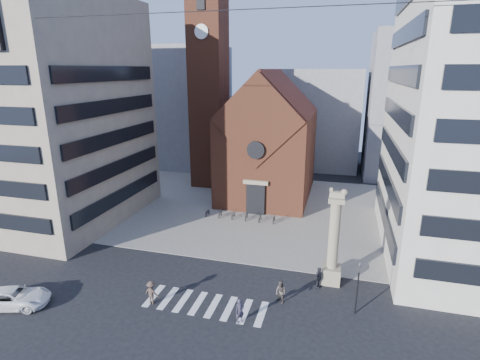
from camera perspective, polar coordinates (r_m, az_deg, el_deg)
name	(u,v)px	position (r m, az deg, el deg)	size (l,w,h in m)	color
ground	(212,283)	(34.00, -4.33, -15.44)	(120.00, 120.00, 0.00)	black
piazza	(259,208)	(50.44, 2.91, -4.32)	(46.00, 30.00, 0.05)	gray
zebra_crossing	(206,304)	(31.49, -5.26, -18.35)	(10.20, 3.20, 0.01)	white
church	(269,142)	(53.98, 4.43, 5.84)	(12.00, 16.65, 18.00)	brown
campanile	(209,84)	(58.61, -4.76, 14.31)	(5.50, 5.50, 31.20)	brown
building_left	(46,113)	(50.53, -27.41, 9.07)	(18.00, 20.00, 26.00)	gray
bg_block_left	(182,107)	(73.79, -8.87, 10.94)	(16.00, 14.00, 22.00)	gray
bg_block_mid	(321,119)	(72.73, 12.24, 9.10)	(14.00, 12.00, 18.00)	gray
bg_block_right	(418,106)	(70.35, 25.54, 10.11)	(16.00, 14.00, 24.00)	gray
lion_column	(333,246)	(33.39, 14.02, -9.78)	(1.63, 1.60, 8.68)	tan
traffic_light	(357,287)	(30.50, 17.47, -15.29)	(0.13, 0.16, 4.30)	black
white_car	(14,298)	(35.58, -31.17, -15.08)	(2.47, 5.35, 1.49)	white
pedestrian_0	(240,311)	(29.06, -0.01, -19.33)	(0.70, 0.46, 1.92)	#312C3E
pedestrian_1	(281,292)	(31.22, 6.21, -16.65)	(0.92, 0.72, 1.89)	#4E453E
pedestrian_2	(318,278)	(33.61, 11.87, -14.34)	(1.09, 0.46, 1.87)	#212228
pedestrian_3	(152,292)	(31.76, -13.30, -16.33)	(1.27, 0.73, 1.97)	#42332C
scooter_0	(207,212)	(47.95, -4.99, -4.92)	(0.58, 1.65, 0.87)	black
scooter_1	(220,213)	(47.39, -3.04, -5.08)	(0.45, 1.60, 0.96)	black
scooter_2	(233,215)	(46.93, -1.04, -5.34)	(0.58, 1.65, 0.87)	black
scooter_3	(247,216)	(46.49, 1.00, -5.50)	(0.45, 1.60, 0.96)	black
scooter_4	(260,218)	(46.15, 3.07, -5.76)	(0.58, 1.65, 0.87)	black
scooter_5	(274,219)	(45.83, 5.18, -5.90)	(0.45, 1.60, 0.96)	black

